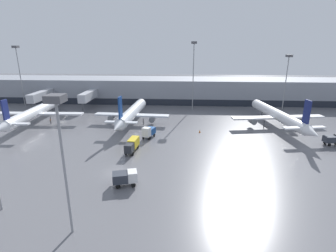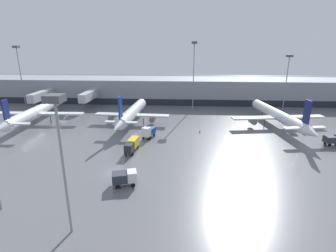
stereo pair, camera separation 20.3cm
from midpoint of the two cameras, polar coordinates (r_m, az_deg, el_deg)
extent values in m
plane|color=slate|center=(48.01, -11.07, -9.96)|extent=(320.00, 320.00, 0.00)
cube|color=gray|center=(105.27, -2.92, 7.87)|extent=(160.00, 16.00, 9.00)
cube|color=#1E232D|center=(98.03, -3.41, 5.20)|extent=(156.80, 0.10, 2.40)
cube|color=#A8AAB2|center=(96.36, -17.03, 6.32)|extent=(2.60, 12.99, 2.80)
cylinder|color=#3F4247|center=(91.57, -18.11, 3.75)|extent=(0.44, 0.44, 3.20)
cube|color=#A8AAB2|center=(102.79, -25.97, 5.98)|extent=(2.60, 14.32, 2.80)
cylinder|color=#3F4247|center=(97.80, -27.55, 3.46)|extent=(0.44, 0.44, 3.20)
cylinder|color=silver|center=(84.74, -26.68, 2.94)|extent=(3.79, 29.85, 2.79)
cone|color=silver|center=(99.14, -22.36, 5.35)|extent=(2.75, 3.16, 2.65)
cube|color=silver|center=(84.23, -26.86, 2.45)|extent=(27.17, 3.24, 0.44)
cube|color=silver|center=(73.31, -31.56, 0.42)|extent=(10.34, 1.65, 0.35)
cube|color=navy|center=(72.59, -31.95, 2.82)|extent=(0.43, 2.11, 5.25)
cylinder|color=slate|center=(88.27, -31.13, 1.85)|extent=(1.62, 2.61, 1.53)
cylinder|color=slate|center=(81.10, -22.05, 1.93)|extent=(1.62, 2.61, 1.53)
cylinder|color=#2D2D33|center=(93.63, -23.81, 3.07)|extent=(0.20, 0.20, 2.12)
cylinder|color=#2D2D33|center=(86.16, -29.47, 1.15)|extent=(0.20, 0.20, 2.12)
cylinder|color=#2D2D33|center=(82.04, -24.27, 1.16)|extent=(0.20, 0.20, 2.12)
cylinder|color=white|center=(78.24, 22.55, 2.30)|extent=(7.05, 27.93, 2.82)
cone|color=white|center=(91.79, 18.18, 4.83)|extent=(3.13, 3.48, 2.68)
cone|color=white|center=(65.09, 28.91, -1.42)|extent=(3.16, 4.57, 2.54)
cube|color=white|center=(77.78, 22.73, 1.77)|extent=(25.66, 6.35, 0.44)
cube|color=white|center=(67.56, 27.47, -0.32)|extent=(9.82, 2.85, 0.35)
cube|color=navy|center=(66.71, 27.88, 2.53)|extent=(0.69, 2.24, 5.84)
cylinder|color=slate|center=(74.93, 17.81, 1.06)|extent=(1.95, 2.91, 1.55)
cylinder|color=slate|center=(81.58, 27.12, 1.25)|extent=(1.95, 2.91, 1.55)
cylinder|color=#2D2D33|center=(86.60, 19.68, 2.43)|extent=(0.20, 0.20, 1.97)
cylinder|color=#2D2D33|center=(75.80, 20.08, 0.35)|extent=(0.20, 0.20, 1.97)
cylinder|color=#2D2D33|center=(79.62, 25.42, 0.50)|extent=(0.20, 0.20, 1.97)
cylinder|color=silver|center=(75.67, -7.86, 2.96)|extent=(4.42, 24.27, 3.06)
cone|color=silver|center=(88.68, -5.67, 5.16)|extent=(3.09, 3.52, 2.91)
cone|color=silver|center=(62.41, -11.10, -0.32)|extent=(3.01, 4.74, 2.75)
cube|color=silver|center=(75.25, -7.95, 2.39)|extent=(21.34, 3.69, 0.44)
cube|color=silver|center=(65.29, -10.27, 0.80)|extent=(8.13, 1.85, 0.35)
cube|color=navy|center=(64.40, -10.43, 3.78)|extent=(0.49, 2.26, 5.76)
cylinder|color=slate|center=(77.19, -12.20, 1.83)|extent=(1.83, 2.83, 1.68)
cylinder|color=slate|center=(74.24, -3.48, 1.58)|extent=(1.83, 2.83, 1.68)
cylinder|color=#2D2D33|center=(83.60, -6.47, 2.78)|extent=(0.20, 0.20, 1.80)
cylinder|color=#2D2D33|center=(76.06, -10.49, 1.12)|extent=(0.20, 0.20, 1.80)
cylinder|color=#2D2D33|center=(74.36, -5.48, 0.97)|extent=(0.20, 0.20, 1.80)
cube|color=gold|center=(56.79, -7.62, -3.57)|extent=(2.03, 3.86, 1.87)
cube|color=#26282D|center=(54.17, -8.53, -4.75)|extent=(1.80, 2.42, 1.72)
cylinder|color=black|center=(54.34, -7.75, -6.03)|extent=(0.32, 0.72, 0.70)
cylinder|color=black|center=(54.78, -9.25, -5.90)|extent=(0.32, 0.72, 0.70)
cylinder|color=black|center=(57.64, -6.67, -4.59)|extent=(0.32, 0.72, 0.70)
cylinder|color=black|center=(58.05, -8.09, -4.48)|extent=(0.32, 0.72, 0.70)
cube|color=#2D333D|center=(43.29, -10.50, -10.95)|extent=(2.88, 2.68, 1.50)
cube|color=silver|center=(43.28, -7.89, -10.70)|extent=(1.95, 2.34, 1.66)
cylinder|color=black|center=(44.69, -7.83, -11.45)|extent=(0.74, 0.42, 0.70)
cylinder|color=black|center=(43.01, -7.66, -12.67)|extent=(0.74, 0.42, 0.70)
cylinder|color=black|center=(44.66, -11.01, -11.65)|extent=(0.74, 0.42, 0.70)
cylinder|color=black|center=(42.98, -10.98, -12.88)|extent=(0.74, 0.42, 0.70)
cube|color=#2D333D|center=(69.24, 31.70, -2.45)|extent=(2.75, 2.08, 1.38)
cylinder|color=black|center=(71.39, 32.62, -2.95)|extent=(0.72, 0.33, 0.70)
cylinder|color=black|center=(69.91, 30.90, -3.05)|extent=(0.72, 0.33, 0.70)
cylinder|color=black|center=(68.68, 31.63, -3.51)|extent=(0.72, 0.33, 0.70)
cube|color=#19478C|center=(64.41, -3.97, -1.07)|extent=(2.60, 3.02, 1.54)
cube|color=silver|center=(62.57, -4.82, -1.33)|extent=(2.19, 2.06, 2.19)
cylinder|color=black|center=(62.63, -4.12, -2.69)|extent=(0.46, 0.74, 0.70)
cylinder|color=black|center=(63.37, -5.49, -2.49)|extent=(0.46, 0.74, 0.70)
cylinder|color=black|center=(64.80, -3.11, -1.98)|extent=(0.46, 0.74, 0.70)
cylinder|color=black|center=(65.51, -4.44, -1.79)|extent=(0.46, 0.74, 0.70)
cone|color=orange|center=(68.09, 6.85, -1.10)|extent=(0.43, 0.43, 0.74)
cone|color=orange|center=(86.15, -24.29, 1.35)|extent=(0.44, 0.44, 0.60)
cylinder|color=gray|center=(97.87, 24.14, 8.29)|extent=(0.30, 0.30, 17.79)
cube|color=#4C4C51|center=(97.09, 24.82, 13.69)|extent=(1.80, 1.80, 0.80)
cylinder|color=gray|center=(32.07, -21.70, -9.34)|extent=(0.30, 0.30, 16.03)
cube|color=#4C4C51|center=(29.47, -23.51, 5.51)|extent=(1.80, 1.80, 0.80)
cylinder|color=gray|center=(108.68, -29.47, 9.08)|extent=(0.30, 0.30, 20.59)
cube|color=#4C4C51|center=(108.07, -30.32, 14.66)|extent=(1.80, 1.80, 0.80)
cylinder|color=gray|center=(90.62, 5.43, 10.42)|extent=(0.30, 0.30, 21.93)
cube|color=#4C4C51|center=(89.98, 5.64, 17.62)|extent=(1.80, 1.80, 0.80)
camera|label=1|loc=(0.10, -90.09, -0.03)|focal=28.00mm
camera|label=2|loc=(0.10, 89.91, 0.03)|focal=28.00mm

